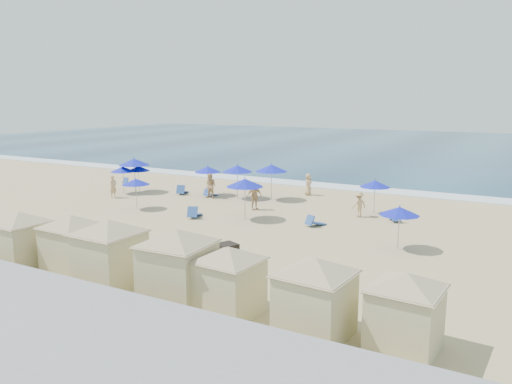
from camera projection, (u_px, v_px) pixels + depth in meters
The scene contains 32 objects.
ground at pixel (209, 225), 28.74m from camera, with size 160.00×160.00×0.00m, color tan.
ocean at pixel (414, 147), 75.93m from camera, with size 160.00×80.00×0.06m, color #0E2E4E.
surf_line at pixel (314, 185), 42.03m from camera, with size 160.00×2.50×0.08m, color white.
trash_bin at pixel (227, 252), 22.20m from camera, with size 0.81×0.81×0.81m, color black.
cabana_0 at pixel (21, 232), 21.28m from camera, with size 4.27×4.27×2.68m.
cabana_1 at pixel (72, 236), 20.62m from camera, with size 4.29×4.29×2.69m.
cabana_2 at pixel (109, 244), 19.01m from camera, with size 4.65×4.65×2.92m.
cabana_3 at pixel (177, 256), 17.48m from camera, with size 4.71×4.71×2.96m.
cabana_4 at pixel (229, 272), 16.58m from camera, with size 4.09×4.09×2.57m.
cabana_5 at pixel (315, 287), 14.98m from camera, with size 4.34×4.34×2.73m.
cabana_6 at pixel (406, 301), 14.16m from camera, with size 4.06×4.06×2.56m.
umbrella_0 at pixel (134, 162), 38.41m from camera, with size 2.41×2.41×2.74m.
umbrella_1 at pixel (123, 169), 38.04m from camera, with size 1.90×1.90×2.16m.
umbrella_2 at pixel (138, 168), 38.92m from camera, with size 1.83×1.83×2.09m.
umbrella_3 at pixel (136, 182), 32.61m from camera, with size 1.84×1.84×2.10m.
umbrella_4 at pixel (237, 169), 36.03m from camera, with size 2.22×2.22×2.52m.
umbrella_5 at pixel (208, 169), 37.23m from camera, with size 2.00×2.00×2.27m.
umbrella_6 at pixel (245, 183), 29.67m from camera, with size 2.26×2.26×2.57m.
umbrella_7 at pixel (271, 168), 35.52m from camera, with size 2.33×2.33×2.65m.
umbrella_8 at pixel (375, 184), 31.14m from camera, with size 1.95×1.95×2.22m.
umbrella_9 at pixel (400, 211), 23.71m from camera, with size 1.91×1.91×2.18m.
beach_chair_0 at pixel (128, 182), 42.21m from camera, with size 0.55×1.20×0.66m.
beach_chair_1 at pixel (182, 191), 37.95m from camera, with size 1.10×1.52×0.76m.
beach_chair_2 at pixel (210, 194), 37.07m from camera, with size 0.71×1.22×0.63m.
beach_chair_3 at pixel (194, 213), 30.43m from camera, with size 1.08×1.53×0.77m.
beach_chair_4 at pixel (314, 222), 28.40m from camera, with size 1.03×1.37×0.69m.
beach_chair_5 at pixel (395, 218), 29.44m from camera, with size 0.96×1.30×0.65m.
beachgoer_0 at pixel (113, 186), 36.51m from camera, with size 0.61×0.40×1.68m, color tan.
beachgoer_1 at pixel (210, 186), 36.24m from camera, with size 0.89×0.69×1.83m, color tan.
beachgoer_2 at pixel (254, 196), 32.52m from camera, with size 1.06×0.44×1.81m, color tan.
beachgoer_3 at pixel (359, 204), 30.62m from camera, with size 1.01×0.58×1.56m, color tan.
beachgoer_4 at pixel (308, 184), 37.53m from camera, with size 0.80×0.52×1.64m, color tan.
Camera 1 is at (15.98, -23.04, 7.11)m, focal length 35.00 mm.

